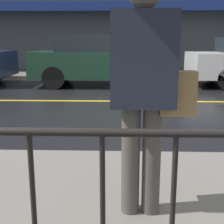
# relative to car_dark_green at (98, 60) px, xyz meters

# --- Properties ---
(ground_plane) EXTENTS (80.00, 80.00, 0.00)m
(ground_plane) POSITION_rel_car_dark_green_xyz_m (1.13, -2.56, -0.78)
(ground_plane) COLOR black
(sidewalk_near) EXTENTS (28.00, 2.40, 0.15)m
(sidewalk_near) POSITION_rel_car_dark_green_xyz_m (1.13, -7.47, -0.71)
(sidewalk_near) COLOR slate
(sidewalk_near) RESTS_ON ground_plane
(sidewalk_far) EXTENTS (28.00, 1.68, 0.15)m
(sidewalk_far) POSITION_rel_car_dark_green_xyz_m (1.13, 1.98, -0.71)
(sidewalk_far) COLOR slate
(sidewalk_far) RESTS_ON ground_plane
(lane_marking) EXTENTS (25.20, 0.12, 0.01)m
(lane_marking) POSITION_rel_car_dark_green_xyz_m (1.13, -2.56, -0.78)
(lane_marking) COLOR gold
(lane_marking) RESTS_ON ground_plane
(building_storefront) EXTENTS (28.00, 0.85, 5.14)m
(building_storefront) POSITION_rel_car_dark_green_xyz_m (1.13, 2.94, 1.79)
(building_storefront) COLOR #383D42
(building_storefront) RESTS_ON ground_plane
(railing_foreground) EXTENTS (12.00, 0.04, 0.89)m
(railing_foreground) POSITION_rel_car_dark_green_xyz_m (1.13, -8.42, -0.08)
(railing_foreground) COLOR black
(railing_foreground) RESTS_ON sidewalk_near
(car_dark_green) EXTENTS (3.96, 1.87, 1.52)m
(car_dark_green) POSITION_rel_car_dark_green_xyz_m (0.00, 0.00, 0.00)
(car_dark_green) COLOR #193828
(car_dark_green) RESTS_ON ground_plane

